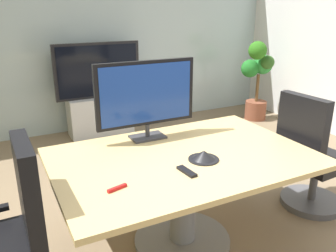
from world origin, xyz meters
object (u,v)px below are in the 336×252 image
wall_display_unit (100,104)px  conference_phone (204,156)px  potted_plant (258,76)px  office_chair_right (310,163)px  conference_table (183,178)px  remote_control (187,171)px  office_chair_left (4,249)px  tv_monitor (146,95)px

wall_display_unit → conference_phone: (-0.06, -2.84, 0.33)m
wall_display_unit → potted_plant: wall_display_unit is taller
office_chair_right → wall_display_unit: wall_display_unit is taller
office_chair_right → wall_display_unit: size_ratio=0.83×
wall_display_unit → potted_plant: 2.52m
conference_table → remote_control: bearing=-115.0°
potted_plant → remote_control: size_ratio=7.51×
office_chair_right → office_chair_left: bearing=87.1°
potted_plant → office_chair_right: bearing=-120.4°
conference_table → tv_monitor: tv_monitor is taller
office_chair_right → potted_plant: (1.36, 2.32, 0.26)m
tv_monitor → remote_control: size_ratio=4.94×
tv_monitor → remote_control: bearing=-92.3°
conference_phone → conference_table: bearing=124.3°
wall_display_unit → office_chair_left: bearing=-116.4°
office_chair_right → conference_phone: 1.21m
tv_monitor → potted_plant: 3.25m
office_chair_right → tv_monitor: bearing=64.2°
office_chair_left → wall_display_unit: (1.41, 2.83, -0.01)m
wall_display_unit → remote_control: size_ratio=7.71×
tv_monitor → conference_table: bearing=-78.8°
wall_display_unit → conference_phone: bearing=-91.3°
conference_phone → remote_control: bearing=-149.7°
tv_monitor → wall_display_unit: tv_monitor is taller
wall_display_unit → conference_phone: 2.86m
conference_phone → remote_control: (-0.21, -0.12, -0.02)m
office_chair_left → conference_table: bearing=94.9°
office_chair_left → office_chair_right: (2.50, 0.04, 0.00)m
tv_monitor → potted_plant: tv_monitor is taller
office_chair_right → potted_plant: 2.70m
conference_table → conference_phone: 0.27m
conference_phone → office_chair_right: bearing=2.2°
tv_monitor → wall_display_unit: (0.24, 2.25, -0.66)m
conference_phone → remote_control: size_ratio=1.29×
office_chair_right → remote_control: size_ratio=6.41×
office_chair_right → conference_table: bearing=82.2°
conference_phone → remote_control: 0.24m
conference_table → tv_monitor: bearing=101.2°
office_chair_left → conference_phone: (1.34, -0.00, 0.32)m
wall_display_unit → conference_phone: size_ratio=5.95×
potted_plant → conference_phone: bearing=-136.9°
tv_monitor → conference_phone: tv_monitor is taller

